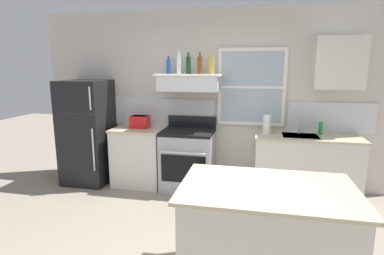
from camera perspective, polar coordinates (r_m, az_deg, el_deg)
The scene contains 17 objects.
back_wall at distance 4.78m, azimuth 3.50°, elevation 5.32°, with size 5.40×0.11×2.70m.
refrigerator at distance 5.16m, azimuth -19.00°, elevation -0.82°, with size 0.70×0.72×1.64m.
counter_left_of_stove at distance 4.93m, azimuth -9.79°, elevation -5.29°, with size 0.79×0.63×0.91m.
toaster at distance 4.82m, azimuth -9.73°, elevation 1.11°, with size 0.30×0.20×0.19m.
stove_range at distance 4.66m, azimuth -0.73°, elevation -5.99°, with size 0.76×0.69×1.09m.
range_hood_shelf at distance 4.55m, azimuth -0.50°, elevation 8.46°, with size 0.96×0.52×0.24m.
bottle_blue_liqueur at distance 4.65m, azimuth -4.39°, elevation 11.35°, with size 0.07×0.07×0.26m.
bottle_clear_tall at distance 4.61m, azimuth -2.52°, elevation 11.76°, with size 0.06×0.06×0.34m.
bottle_dark_green_wine at distance 4.52m, azimuth -0.67°, elevation 11.62°, with size 0.07×0.07×0.31m.
bottle_amber_wine at distance 4.53m, azimuth 1.50°, elevation 11.63°, with size 0.07×0.07×0.31m.
bottle_champagne_gold_foil at distance 4.43m, azimuth 3.64°, elevation 11.56°, with size 0.08×0.08×0.30m.
counter_right_with_sink at distance 4.65m, azimuth 20.43°, elevation -6.86°, with size 1.43×0.63×0.91m.
sink_faucet at distance 4.58m, azimuth 19.57°, elevation 1.03°, with size 0.03×0.17×0.28m.
paper_towel_roll at distance 4.45m, azimuth 13.83°, elevation 0.56°, with size 0.11×0.11×0.27m, color white.
dish_soap_bottle at distance 4.65m, azimuth 22.91°, elevation -0.14°, with size 0.06×0.06×0.18m, color #268C3F.
kitchen_island at distance 2.76m, azimuth 13.50°, elevation -19.42°, with size 1.40×0.90×0.91m.
upper_cabinet_right at distance 4.64m, azimuth 25.79°, elevation 10.82°, with size 0.64×0.32×0.70m.
Camera 1 is at (0.72, -2.48, 1.86)m, focal length 28.50 mm.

